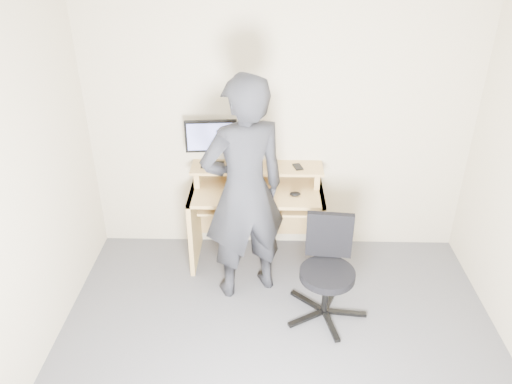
{
  "coord_description": "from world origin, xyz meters",
  "views": [
    {
      "loc": [
        -0.11,
        -2.48,
        2.9
      ],
      "look_at": [
        -0.2,
        1.05,
        0.95
      ],
      "focal_mm": 35.0,
      "sensor_mm": 36.0,
      "label": 1
    }
  ],
  "objects_px": {
    "person": "(244,192)",
    "office_chair": "(328,265)",
    "desk": "(257,205)",
    "monitor": "(211,139)"
  },
  "relations": [
    {
      "from": "desk",
      "to": "monitor",
      "type": "relative_size",
      "value": 2.59
    },
    {
      "from": "person",
      "to": "office_chair",
      "type": "bearing_deg",
      "value": 134.23
    },
    {
      "from": "desk",
      "to": "office_chair",
      "type": "height_order",
      "value": "desk"
    },
    {
      "from": "desk",
      "to": "monitor",
      "type": "bearing_deg",
      "value": 168.62
    },
    {
      "from": "monitor",
      "to": "office_chair",
      "type": "xyz_separation_m",
      "value": [
        0.99,
        -0.87,
        -0.71
      ]
    },
    {
      "from": "desk",
      "to": "person",
      "type": "xyz_separation_m",
      "value": [
        -0.09,
        -0.52,
        0.42
      ]
    },
    {
      "from": "desk",
      "to": "office_chair",
      "type": "relative_size",
      "value": 1.42
    },
    {
      "from": "office_chair",
      "to": "monitor",
      "type": "bearing_deg",
      "value": 144.48
    },
    {
      "from": "person",
      "to": "desk",
      "type": "bearing_deg",
      "value": -123.66
    },
    {
      "from": "monitor",
      "to": "office_chair",
      "type": "height_order",
      "value": "monitor"
    }
  ]
}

